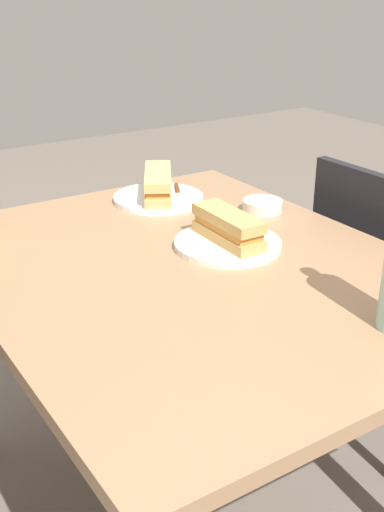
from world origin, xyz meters
The scene contains 8 objects.
dining_table centered at (0.00, 0.00, 0.62)m, with size 1.14×0.90×0.72m.
plate_near centered at (-0.04, 0.12, 0.73)m, with size 0.25×0.25×0.01m, color silver.
baguette_sandwich_near centered at (-0.04, 0.12, 0.77)m, with size 0.20×0.07×0.07m.
knife_near centered at (-0.05, 0.18, 0.74)m, with size 0.18×0.03×0.01m.
plate_far centered at (-0.40, 0.15, 0.73)m, with size 0.25×0.25×0.01m, color white.
baguette_sandwich_far centered at (-0.40, 0.15, 0.77)m, with size 0.23×0.18×0.07m.
knife_far centered at (-0.39, 0.20, 0.74)m, with size 0.16×0.09×0.01m.
olive_bowl centered at (-0.18, 0.34, 0.74)m, with size 0.10×0.10×0.03m, color silver.
Camera 1 is at (1.06, -0.69, 1.30)m, focal length 45.41 mm.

